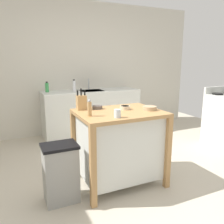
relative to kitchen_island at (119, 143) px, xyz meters
name	(u,v)px	position (x,y,z in m)	size (l,w,h in m)	color
ground_plane	(127,187)	(0.02, -0.16, -0.50)	(6.61, 6.61, 0.00)	#BCB29E
wall_back	(69,69)	(0.02, 2.30, 0.80)	(5.61, 0.10, 2.60)	beige
kitchen_island	(119,143)	(0.00, 0.00, 0.00)	(0.97, 0.74, 0.89)	#AD7F4C
knife_block	(81,102)	(-0.37, 0.27, 0.48)	(0.11, 0.09, 0.25)	tan
bowl_stoneware_deep	(125,108)	(0.11, 0.06, 0.42)	(0.12, 0.12, 0.04)	beige
bowl_ceramic_wide	(150,108)	(0.35, -0.09, 0.42)	(0.16, 0.16, 0.05)	tan
bowl_ceramic_small	(97,107)	(-0.18, 0.23, 0.41)	(0.12, 0.12, 0.04)	#564C47
drinking_cup	(117,113)	(-0.15, -0.26, 0.44)	(0.07, 0.07, 0.09)	silver
pepper_grinder	(90,108)	(-0.39, -0.08, 0.48)	(0.04, 0.04, 0.18)	tan
trash_bin	(61,173)	(-0.73, -0.10, -0.18)	(0.36, 0.28, 0.63)	gray
sink_counter	(92,112)	(0.36, 1.95, -0.05)	(1.89, 0.60, 0.89)	silver
sink_faucet	(89,84)	(0.36, 2.09, 0.50)	(0.02, 0.02, 0.22)	#B7BCC1
bottle_dish_soap	(74,86)	(0.01, 1.92, 0.49)	(0.06, 0.06, 0.23)	white
bottle_spray_cleaner	(47,87)	(-0.47, 2.05, 0.48)	(0.06, 0.06, 0.20)	green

